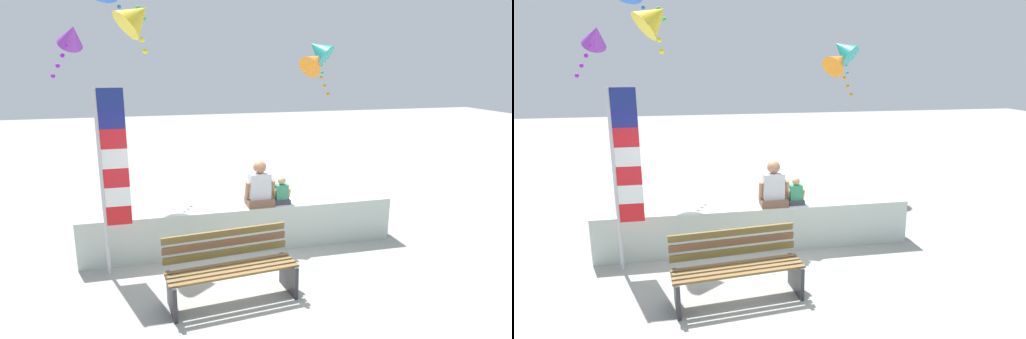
# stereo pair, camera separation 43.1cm
# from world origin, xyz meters

# --- Properties ---
(ground_plane) EXTENTS (40.00, 40.00, 0.00)m
(ground_plane) POSITION_xyz_m (0.00, 0.00, 0.00)
(ground_plane) COLOR #96968F
(seawall_ledge) EXTENTS (5.17, 0.54, 0.74)m
(seawall_ledge) POSITION_xyz_m (0.00, 0.88, 0.37)
(seawall_ledge) COLOR #B4BFB5
(seawall_ledge) RESTS_ON ground
(park_bench) EXTENTS (1.76, 0.78, 0.88)m
(park_bench) POSITION_xyz_m (-0.49, -0.68, 0.42)
(park_bench) COLOR brown
(park_bench) RESTS_ON ground
(person_adult) EXTENTS (0.50, 0.36, 0.76)m
(person_adult) POSITION_xyz_m (0.29, 0.83, 1.04)
(person_adult) COLOR brown
(person_adult) RESTS_ON seawall_ledge
(person_child) EXTENTS (0.30, 0.22, 0.46)m
(person_child) POSITION_xyz_m (0.67, 0.83, 0.92)
(person_child) COLOR #3A3A48
(person_child) RESTS_ON seawall_ledge
(flag_banner) EXTENTS (0.40, 0.05, 2.72)m
(flag_banner) POSITION_xyz_m (-1.99, 0.41, 1.59)
(flag_banner) COLOR #B7B7BC
(flag_banner) RESTS_ON ground
(kite_teal) EXTENTS (0.91, 0.90, 0.95)m
(kite_teal) POSITION_xyz_m (2.63, 4.24, 3.33)
(kite_teal) COLOR teal
(kite_orange) EXTENTS (0.87, 0.84, 1.11)m
(kite_orange) POSITION_xyz_m (2.32, 3.72, 3.05)
(kite_orange) COLOR orange
(kite_yellow) EXTENTS (0.87, 0.78, 0.94)m
(kite_yellow) POSITION_xyz_m (-1.52, 1.80, 3.76)
(kite_yellow) COLOR yellow
(kite_purple) EXTENTS (0.74, 0.76, 1.07)m
(kite_purple) POSITION_xyz_m (-2.71, 3.09, 3.51)
(kite_purple) COLOR purple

